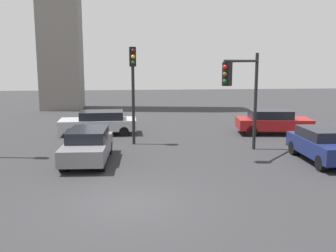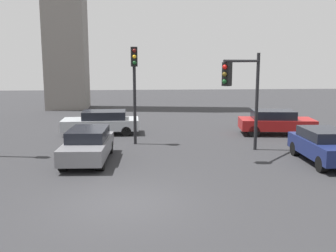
% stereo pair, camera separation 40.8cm
% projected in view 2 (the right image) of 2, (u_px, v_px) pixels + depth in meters
% --- Properties ---
extents(ground_plane, '(93.48, 93.48, 0.00)m').
position_uv_depth(ground_plane, '(125.00, 203.00, 12.00)').
color(ground_plane, '#2D2D30').
extents(traffic_light_0, '(2.34, 2.55, 4.77)m').
position_uv_depth(traffic_light_0, '(243.00, 85.00, 17.37)').
color(traffic_light_0, black).
rests_on(traffic_light_0, ground_plane).
extents(traffic_light_4, '(0.36, 0.48, 5.10)m').
position_uv_depth(traffic_light_4, '(134.00, 77.00, 19.83)').
color(traffic_light_4, black).
rests_on(traffic_light_4, ground_plane).
extents(car_0, '(1.88, 4.06, 1.46)m').
position_uv_depth(car_0, '(325.00, 145.00, 16.60)').
color(car_0, navy).
rests_on(car_0, ground_plane).
extents(car_2, '(2.00, 4.38, 1.44)m').
position_uv_depth(car_2, '(88.00, 145.00, 16.84)').
color(car_2, slate).
rests_on(car_2, ground_plane).
extents(car_4, '(4.54, 2.42, 1.47)m').
position_uv_depth(car_4, '(276.00, 122.00, 22.92)').
color(car_4, maroon).
rests_on(car_4, ground_plane).
extents(car_6, '(4.59, 2.03, 1.41)m').
position_uv_depth(car_6, '(102.00, 122.00, 23.11)').
color(car_6, '#ADB2B7').
rests_on(car_6, ground_plane).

